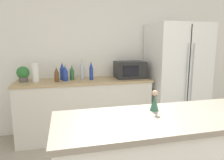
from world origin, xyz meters
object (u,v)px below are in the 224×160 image
(microwave, at_px, (130,70))
(wise_man_figurine_blue, at_px, (154,102))
(back_bottle_4, at_px, (82,70))
(refrigerator, at_px, (176,78))
(back_bottle_2, at_px, (62,71))
(potted_plant, at_px, (23,74))
(back_bottle_3, at_px, (91,71))
(back_bottle_5, at_px, (57,75))
(back_bottle_1, at_px, (72,73))
(paper_towel_roll, at_px, (35,73))
(back_bottle_0, at_px, (65,73))

(microwave, xyz_separation_m, wise_man_figurine_blue, (-0.45, -1.87, -0.01))
(back_bottle_4, xyz_separation_m, wise_man_figurine_blue, (0.35, -1.92, -0.02))
(refrigerator, distance_m, back_bottle_2, 1.93)
(microwave, relative_size, wise_man_figurine_blue, 3.12)
(potted_plant, height_order, back_bottle_3, back_bottle_3)
(back_bottle_5, bearing_deg, potted_plant, 166.33)
(back_bottle_1, distance_m, back_bottle_2, 0.16)
(paper_towel_roll, height_order, microwave, microwave)
(back_bottle_2, height_order, back_bottle_5, back_bottle_2)
(back_bottle_0, relative_size, wise_man_figurine_blue, 1.58)
(back_bottle_0, xyz_separation_m, back_bottle_3, (0.41, 0.00, 0.03))
(back_bottle_1, distance_m, back_bottle_3, 0.31)
(back_bottle_4, relative_size, wise_man_figurine_blue, 2.13)
(potted_plant, xyz_separation_m, back_bottle_5, (0.49, -0.12, -0.02))
(back_bottle_5, bearing_deg, back_bottle_3, 6.59)
(potted_plant, height_order, paper_towel_roll, paper_towel_roll)
(paper_towel_roll, bearing_deg, wise_man_figurine_blue, -60.59)
(potted_plant, bearing_deg, back_bottle_3, -3.19)
(paper_towel_roll, bearing_deg, back_bottle_0, -3.48)
(potted_plant, relative_size, back_bottle_1, 0.98)
(refrigerator, relative_size, paper_towel_roll, 6.64)
(paper_towel_roll, distance_m, back_bottle_4, 0.71)
(back_bottle_4, relative_size, back_bottle_5, 1.43)
(paper_towel_roll, bearing_deg, microwave, 0.30)
(back_bottle_4, bearing_deg, refrigerator, -5.62)
(paper_towel_roll, relative_size, back_bottle_0, 1.14)
(refrigerator, relative_size, microwave, 3.82)
(refrigerator, height_order, back_bottle_2, refrigerator)
(refrigerator, height_order, paper_towel_roll, refrigerator)
(paper_towel_roll, height_order, back_bottle_0, paper_towel_roll)
(paper_towel_roll, bearing_deg, back_bottle_2, 12.51)
(back_bottle_2, distance_m, back_bottle_3, 0.46)
(potted_plant, distance_m, back_bottle_5, 0.50)
(back_bottle_3, bearing_deg, back_bottle_2, 166.24)
(back_bottle_2, distance_m, wise_man_figurine_blue, 2.06)
(microwave, xyz_separation_m, back_bottle_2, (-1.11, 0.08, -0.01))
(microwave, height_order, wise_man_figurine_blue, microwave)
(microwave, bearing_deg, back_bottle_5, -175.55)
(back_bottle_0, height_order, back_bottle_2, back_bottle_2)
(back_bottle_0, distance_m, back_bottle_1, 0.13)
(refrigerator, xyz_separation_m, back_bottle_4, (-1.60, 0.16, 0.18))
(back_bottle_0, height_order, back_bottle_3, back_bottle_3)
(back_bottle_0, xyz_separation_m, back_bottle_4, (0.27, 0.09, 0.04))
(back_bottle_2, bearing_deg, wise_man_figurine_blue, -71.33)
(back_bottle_1, distance_m, back_bottle_5, 0.27)
(potted_plant, relative_size, microwave, 0.49)
(potted_plant, relative_size, back_bottle_5, 1.02)
(back_bottle_4, height_order, wise_man_figurine_blue, back_bottle_4)
(paper_towel_roll, relative_size, back_bottle_5, 1.20)
(potted_plant, relative_size, back_bottle_0, 0.97)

